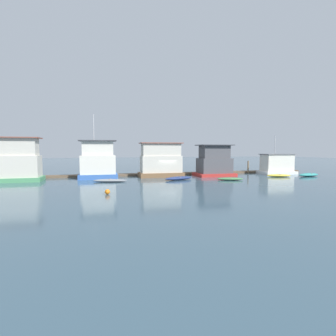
{
  "coord_description": "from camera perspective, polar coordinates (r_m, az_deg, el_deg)",
  "views": [
    {
      "loc": [
        -9.57,
        -37.44,
        4.06
      ],
      "look_at": [
        0.0,
        -1.0,
        1.4
      ],
      "focal_mm": 28.0,
      "sensor_mm": 36.0,
      "label": 1
    }
  ],
  "objects": [
    {
      "name": "houseboat_blue",
      "position": [
        37.78,
        -15.01,
        1.37
      ],
      "size": [
        5.24,
        3.46,
        8.89
      ],
      "color": "#3866B7",
      "rests_on": "ground_plane"
    },
    {
      "name": "dinghy_grey",
      "position": [
        33.68,
        -12.49,
        -2.66
      ],
      "size": [
        4.35,
        2.11,
        0.37
      ],
      "color": "gray",
      "rests_on": "ground_plane"
    },
    {
      "name": "dinghy_teal",
      "position": [
        44.96,
        28.27,
        -1.3
      ],
      "size": [
        3.79,
        1.92,
        0.5
      ],
      "color": "teal",
      "rests_on": "ground_plane"
    },
    {
      "name": "houseboat_brown",
      "position": [
        39.02,
        -1.55,
        1.53
      ],
      "size": [
        6.54,
        3.23,
        5.07
      ],
      "color": "brown",
      "rests_on": "ground_plane"
    },
    {
      "name": "dinghy_green",
      "position": [
        35.74,
        13.38,
        -2.31
      ],
      "size": [
        3.63,
        2.12,
        0.35
      ],
      "color": "#47844C",
      "rests_on": "ground_plane"
    },
    {
      "name": "houseboat_red",
      "position": [
        41.07,
        10.04,
        1.26
      ],
      "size": [
        5.81,
        4.16,
        4.8
      ],
      "color": "red",
      "rests_on": "ground_plane"
    },
    {
      "name": "dinghy_navy",
      "position": [
        34.98,
        2.34,
        -2.24
      ],
      "size": [
        4.28,
        2.23,
        0.47
      ],
      "color": "navy",
      "rests_on": "ground_plane"
    },
    {
      "name": "dock_walkway",
      "position": [
        42.03,
        -1.49,
        -1.3
      ],
      "size": [
        51.0,
        1.85,
        0.3
      ],
      "primitive_type": "cube",
      "color": "brown",
      "rests_on": "ground_plane"
    },
    {
      "name": "houseboat_green",
      "position": [
        38.27,
        -29.68,
        1.25
      ],
      "size": [
        5.44,
        3.54,
        5.61
      ],
      "color": "#4C9360",
      "rests_on": "ground_plane"
    },
    {
      "name": "houseboat_white",
      "position": [
        47.14,
        22.61,
        0.72
      ],
      "size": [
        5.78,
        3.26,
        6.49
      ],
      "color": "white",
      "rests_on": "ground_plane"
    },
    {
      "name": "dinghy_yellow",
      "position": [
        42.39,
        22.96,
        -1.51
      ],
      "size": [
        3.78,
        2.06,
        0.4
      ],
      "color": "yellow",
      "rests_on": "ground_plane"
    },
    {
      "name": "ground_plane",
      "position": [
        38.86,
        -0.37,
        -1.96
      ],
      "size": [
        200.0,
        200.0,
        0.0
      ],
      "primitive_type": "plane",
      "color": "#385160"
    },
    {
      "name": "mooring_post_far_right",
      "position": [
        46.65,
        17.04,
        0.19
      ],
      "size": [
        0.25,
        0.25,
        2.14
      ],
      "primitive_type": "cylinder",
      "color": "#846B4C",
      "rests_on": "ground_plane"
    },
    {
      "name": "buoy_orange",
      "position": [
        24.43,
        -13.05,
        -5.07
      ],
      "size": [
        0.48,
        0.48,
        0.48
      ],
      "primitive_type": "sphere",
      "color": "orange",
      "rests_on": "ground_plane"
    }
  ]
}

